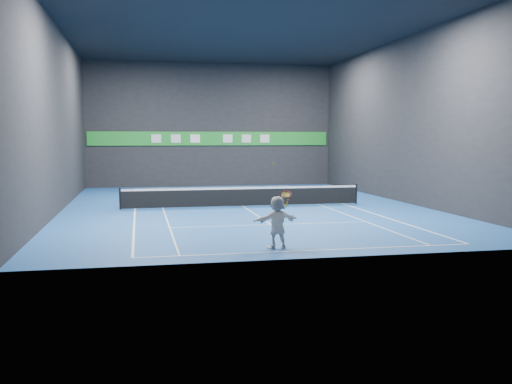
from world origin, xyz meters
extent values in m
plane|color=#1B4F99|center=(0.00, 0.00, 0.00)|extent=(26.00, 26.00, 0.00)
plane|color=black|center=(0.00, 0.00, 9.00)|extent=(26.00, 26.00, 0.00)
cube|color=black|center=(0.00, 13.00, 4.50)|extent=(18.00, 0.10, 9.00)
cube|color=black|center=(0.00, -13.00, 4.50)|extent=(18.00, 0.10, 9.00)
cube|color=black|center=(-9.00, 0.00, 4.50)|extent=(0.10, 26.00, 9.00)
cube|color=black|center=(9.00, 0.00, 4.50)|extent=(0.10, 26.00, 9.00)
cube|color=white|center=(0.00, -11.89, 0.00)|extent=(10.98, 0.08, 0.01)
cube|color=white|center=(0.00, 11.89, 0.00)|extent=(10.98, 0.08, 0.01)
cube|color=white|center=(-5.49, 0.00, 0.00)|extent=(0.08, 23.78, 0.01)
cube|color=white|center=(5.49, 0.00, 0.00)|extent=(0.08, 23.78, 0.01)
cube|color=white|center=(-4.11, 0.00, 0.00)|extent=(0.06, 23.78, 0.01)
cube|color=white|center=(4.11, 0.00, 0.00)|extent=(0.06, 23.78, 0.01)
cube|color=white|center=(0.00, -6.40, 0.00)|extent=(8.23, 0.06, 0.01)
cube|color=white|center=(0.00, 6.40, 0.00)|extent=(8.23, 0.06, 0.01)
cube|color=white|center=(0.00, 0.00, 0.00)|extent=(0.06, 12.80, 0.01)
imported|color=white|center=(-0.94, -11.28, 0.85)|extent=(1.64, 0.88, 1.69)
sphere|color=#BBE225|center=(-1.01, -11.06, 2.70)|extent=(0.07, 0.07, 0.07)
cylinder|color=black|center=(-6.20, 0.00, 0.54)|extent=(0.10, 0.10, 1.07)
cylinder|color=black|center=(6.20, 0.00, 0.54)|extent=(0.10, 0.10, 1.07)
cube|color=black|center=(0.00, 0.00, 0.47)|extent=(12.40, 0.03, 0.86)
cube|color=white|center=(0.00, 0.00, 0.95)|extent=(12.40, 0.04, 0.10)
cube|color=green|center=(0.00, 12.94, 3.50)|extent=(17.64, 0.06, 1.00)
cube|color=silver|center=(-4.00, 12.88, 3.50)|extent=(0.70, 0.04, 0.60)
cube|color=silver|center=(-2.60, 12.88, 3.50)|extent=(0.70, 0.04, 0.60)
cube|color=white|center=(-1.20, 12.88, 3.50)|extent=(0.70, 0.04, 0.60)
cube|color=white|center=(1.20, 12.88, 3.50)|extent=(0.70, 0.04, 0.60)
cube|color=silver|center=(2.60, 12.88, 3.50)|extent=(0.70, 0.04, 0.60)
cube|color=silver|center=(4.00, 12.88, 3.50)|extent=(0.70, 0.04, 0.60)
torus|color=red|center=(-0.62, -11.23, 1.73)|extent=(0.43, 0.35, 0.28)
cylinder|color=#BFC746|center=(-0.66, -11.23, 1.71)|extent=(0.37, 0.32, 0.21)
cylinder|color=#B41E13|center=(-0.60, -11.23, 1.49)|extent=(0.07, 0.13, 0.18)
cylinder|color=#DDBA0B|center=(-0.63, -11.25, 1.38)|extent=(0.06, 0.18, 0.24)
camera|label=1|loc=(-5.25, -28.84, 3.52)|focal=40.00mm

